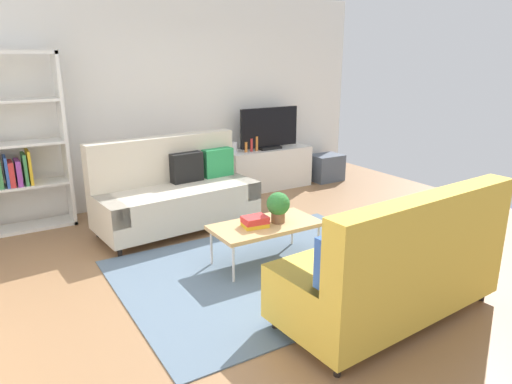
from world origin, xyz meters
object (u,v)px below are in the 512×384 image
object	(u,v)px
bookshelf	(13,151)
storage_trunk	(326,168)
vase_0	(234,147)
bottle_0	(246,147)
table_book_0	(255,225)
bottle_2	(257,144)
tv_console	(268,169)
tv	(269,129)
bottle_1	(251,145)
potted_plant	(278,206)
coffee_table	(266,226)
couch_green	(394,268)
couch_beige	(176,193)

from	to	relation	value
bookshelf	storage_trunk	size ratio (longest dim) A/B	4.04
vase_0	bottle_0	bearing A→B (deg)	-30.89
table_book_0	bottle_2	bearing A→B (deg)	58.14
tv_console	storage_trunk	size ratio (longest dim) A/B	2.69
bottle_0	bottle_2	world-z (taller)	bottle_2
tv	bottle_1	distance (m)	0.40
tv_console	tv	size ratio (longest dim) A/B	1.40
bookshelf	potted_plant	distance (m)	3.21
coffee_table	bookshelf	xyz separation A→B (m)	(-2.01, 2.34, 0.58)
bottle_2	bottle_0	bearing A→B (deg)	180.00
couch_green	bookshelf	world-z (taller)	bookshelf
bookshelf	storage_trunk	world-z (taller)	bookshelf
couch_beige	bottle_0	bearing A→B (deg)	-155.12
couch_green	tv	size ratio (longest dim) A/B	1.95
couch_beige	table_book_0	xyz separation A→B (m)	(0.26, -1.44, -0.01)
coffee_table	table_book_0	size ratio (longest dim) A/B	4.58
storage_trunk	table_book_0	world-z (taller)	table_book_0
tv_console	bottle_1	world-z (taller)	bottle_1
vase_0	bottle_2	xyz separation A→B (m)	(0.34, -0.09, 0.03)
bookshelf	coffee_table	bearing A→B (deg)	-49.35
couch_beige	storage_trunk	bearing A→B (deg)	-170.24
tv_console	tv	world-z (taller)	tv
tv	vase_0	distance (m)	0.63
couch_green	bottle_1	world-z (taller)	couch_green
couch_beige	potted_plant	distance (m)	1.55
couch_green	tv	xyz separation A→B (m)	(1.24, 3.72, 0.51)
tv	potted_plant	world-z (taller)	tv
potted_plant	vase_0	size ratio (longest dim) A/B	2.05
vase_0	couch_beige	bearing A→B (deg)	-144.75
potted_plant	bottle_0	size ratio (longest dim) A/B	2.05
bookshelf	storage_trunk	distance (m)	4.70
table_book_0	bottle_1	distance (m)	2.67
couch_green	bottle_0	bearing A→B (deg)	74.03
bottle_1	bottle_2	bearing A→B (deg)	0.00
bookshelf	tv_console	bearing A→B (deg)	-0.32
tv	coffee_table	bearing A→B (deg)	-123.64
tv	bottle_0	bearing A→B (deg)	-177.33
coffee_table	bookshelf	distance (m)	3.14
coffee_table	tv_console	distance (m)	2.78
couch_beige	couch_green	world-z (taller)	same
coffee_table	bottle_0	world-z (taller)	bottle_0
table_book_0	bottle_1	bearing A→B (deg)	59.88
couch_green	bottle_1	size ratio (longest dim) A/B	9.89
tv	bottle_0	xyz separation A→B (m)	(-0.43, -0.02, -0.24)
tv	bookshelf	distance (m)	3.54
couch_green	bottle_0	xyz separation A→B (m)	(0.81, 3.70, 0.28)
tv	storage_trunk	world-z (taller)	tv
coffee_table	storage_trunk	size ratio (longest dim) A/B	2.12
couch_green	storage_trunk	world-z (taller)	couch_green
bookshelf	vase_0	xyz separation A→B (m)	(2.96, 0.03, -0.26)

